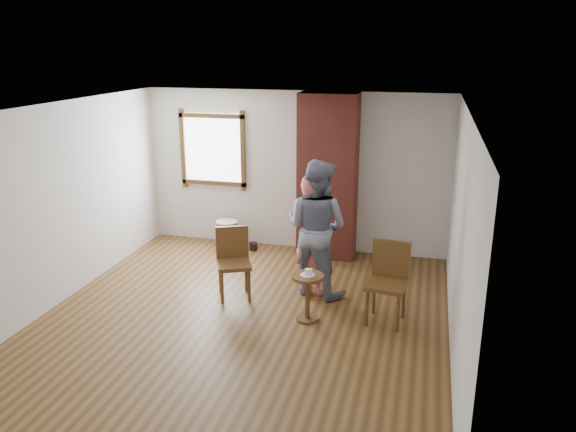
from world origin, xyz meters
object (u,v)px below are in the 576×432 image
Objects in this scene: side_table at (308,290)px; man at (316,228)px; stoneware_crock at (227,235)px; dining_chair_left at (233,258)px; person_pink at (312,234)px; dining_chair_right at (388,278)px.

side_table is 1.00m from man.
stoneware_crock is 0.50× the size of dining_chair_left.
man is at bearing -143.12° from person_pink.
man is at bearing 157.43° from dining_chair_right.
man reaches higher than dining_chair_right.
man is at bearing -5.56° from dining_chair_left.
man reaches higher than stoneware_crock.
side_table is at bearing -49.50° from stoneware_crock.
stoneware_crock is at bearing -17.25° from man.
stoneware_crock is 3.41m from dining_chair_right.
stoneware_crock is 0.48× the size of dining_chair_right.
person_pink is (1.73, -1.33, 0.60)m from stoneware_crock.
stoneware_crock is 0.79× the size of side_table.
man reaches higher than person_pink.
stoneware_crock is 2.33m from man.
dining_chair_left is 0.56× the size of person_pink.
stoneware_crock is 2.26m from person_pink.
side_table is 0.95m from person_pink.
dining_chair_right is at bearing -178.86° from person_pink.
stoneware_crock is at bearing 130.50° from side_table.
dining_chair_right is at bearing 169.71° from man.
dining_chair_left is at bearing -178.76° from dining_chair_right.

